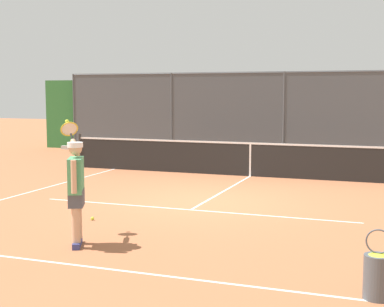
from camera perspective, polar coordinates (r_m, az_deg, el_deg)
The scene contains 7 objects.
ground_plane at distance 12.25m, azimuth 1.28°, elevation -4.94°, with size 60.00×60.00×0.00m, color #A8603D.
court_line_markings at distance 11.10m, azimuth -0.83°, elevation -6.11°, with size 8.67×8.84×0.01m.
fence_backdrop at distance 21.18m, azimuth 9.60°, elevation 3.59°, with size 20.44×1.37×3.10m.
tennis_net at distance 15.95m, azimuth 5.92°, elevation -0.55°, with size 11.13×0.09×1.07m.
tennis_player at distance 8.86m, azimuth -11.67°, elevation -3.19°, with size 0.89×1.14×1.92m.
tennis_ball_mid_court at distance 10.72m, azimuth -10.05°, elevation -6.49°, with size 0.07×0.07×0.07m, color #C1D138.
ball_basket at distance 6.97m, azimuth 18.26°, elevation -11.48°, with size 0.32×0.32×0.83m.
Camera 1 is at (-3.89, 11.37, 2.39)m, focal length 52.68 mm.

